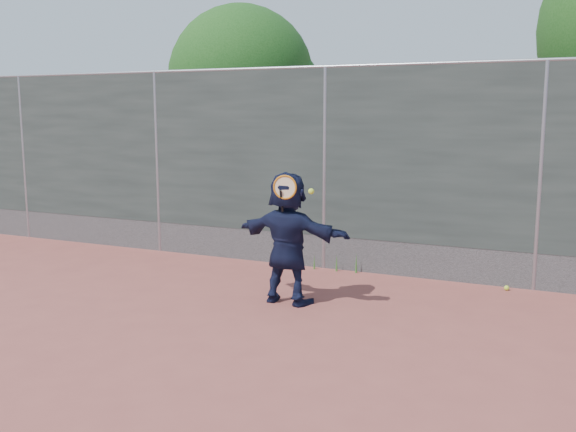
% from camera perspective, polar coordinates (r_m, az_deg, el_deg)
% --- Properties ---
extents(ground, '(80.00, 80.00, 0.00)m').
position_cam_1_polar(ground, '(6.81, -7.61, -11.01)').
color(ground, '#9E4C42').
rests_on(ground, ground).
extents(player, '(1.56, 0.63, 1.64)m').
position_cam_1_polar(player, '(7.87, 0.00, -1.96)').
color(player, '#141937').
rests_on(player, ground).
extents(ball_ground, '(0.07, 0.07, 0.07)m').
position_cam_1_polar(ball_ground, '(9.07, 18.86, -6.07)').
color(ball_ground, '#C8EC34').
rests_on(ball_ground, ground).
extents(fence, '(20.00, 0.06, 3.03)m').
position_cam_1_polar(fence, '(9.58, 3.28, 4.62)').
color(fence, '#38423D').
rests_on(fence, ground).
extents(swing_action, '(0.54, 0.18, 0.51)m').
position_cam_1_polar(swing_action, '(7.56, -0.06, 2.41)').
color(swing_action, '#CA6E13').
rests_on(swing_action, ground).
extents(tree_left, '(3.15, 3.00, 4.53)m').
position_cam_1_polar(tree_left, '(13.52, -3.48, 11.71)').
color(tree_left, '#382314').
rests_on(tree_left, ground).
extents(weed_clump, '(0.68, 0.07, 0.30)m').
position_cam_1_polar(weed_clump, '(9.59, 4.60, -4.15)').
color(weed_clump, '#387226').
rests_on(weed_clump, ground).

